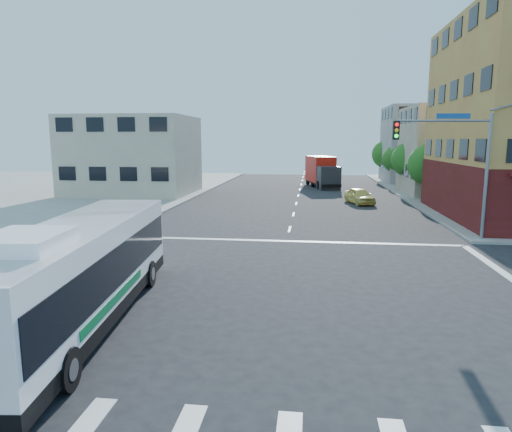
# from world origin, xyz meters

# --- Properties ---
(ground) EXTENTS (120.00, 120.00, 0.00)m
(ground) POSITION_xyz_m (0.00, 0.00, 0.00)
(ground) COLOR black
(ground) RESTS_ON ground
(sidewalk_nw) EXTENTS (50.00, 50.00, 0.15)m
(sidewalk_nw) POSITION_xyz_m (-35.00, 35.00, 0.07)
(sidewalk_nw) COLOR gray
(sidewalk_nw) RESTS_ON ground
(building_east_near) EXTENTS (12.06, 10.06, 9.00)m
(building_east_near) POSITION_xyz_m (16.98, 33.98, 4.51)
(building_east_near) COLOR #BFAA91
(building_east_near) RESTS_ON ground
(building_east_far) EXTENTS (12.06, 10.06, 10.00)m
(building_east_far) POSITION_xyz_m (16.98, 47.98, 5.01)
(building_east_far) COLOR #A5A5A0
(building_east_far) RESTS_ON ground
(building_west) EXTENTS (12.06, 10.06, 8.00)m
(building_west) POSITION_xyz_m (-17.02, 29.98, 4.01)
(building_west) COLOR beige
(building_west) RESTS_ON ground
(signal_mast_ne) EXTENTS (7.91, 1.13, 8.07)m
(signal_mast_ne) POSITION_xyz_m (9.08, 10.62, 4.98)
(signal_mast_ne) COLOR gray
(signal_mast_ne) RESTS_ON ground
(street_tree_a) EXTENTS (3.60, 3.60, 5.53)m
(street_tree_a) POSITION_xyz_m (11.90, 27.92, 3.59)
(street_tree_a) COLOR #342012
(street_tree_a) RESTS_ON ground
(street_tree_b) EXTENTS (3.80, 3.80, 5.79)m
(street_tree_b) POSITION_xyz_m (11.90, 35.92, 3.75)
(street_tree_b) COLOR #342012
(street_tree_b) RESTS_ON ground
(street_tree_c) EXTENTS (3.40, 3.40, 5.29)m
(street_tree_c) POSITION_xyz_m (11.90, 43.92, 3.46)
(street_tree_c) COLOR #342012
(street_tree_c) RESTS_ON ground
(street_tree_d) EXTENTS (4.00, 4.00, 6.03)m
(street_tree_d) POSITION_xyz_m (11.90, 51.92, 3.88)
(street_tree_d) COLOR #342012
(street_tree_d) RESTS_ON ground
(transit_bus) EXTENTS (3.69, 11.82, 3.44)m
(transit_bus) POSITION_xyz_m (-5.55, -2.97, 1.68)
(transit_bus) COLOR black
(transit_bus) RESTS_ON ground
(box_truck) EXTENTS (4.20, 8.48, 3.67)m
(box_truck) POSITION_xyz_m (2.55, 39.98, 1.78)
(box_truck) COLOR #25252A
(box_truck) RESTS_ON ground
(parked_car) EXTENTS (2.78, 4.42, 1.40)m
(parked_car) POSITION_xyz_m (5.58, 25.59, 0.70)
(parked_car) COLOR #E3CF61
(parked_car) RESTS_ON ground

